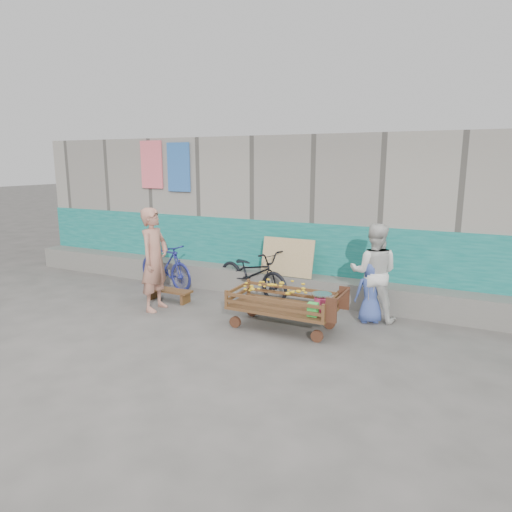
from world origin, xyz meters
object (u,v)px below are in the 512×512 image
at_px(woman, 374,273).
at_px(bicycle_blue, 165,265).
at_px(banana_cart, 281,297).
at_px(bicycle_dark, 252,273).
at_px(child, 371,292).
at_px(bench, 169,292).
at_px(vendor_man, 155,260).

xyz_separation_m(woman, bicycle_blue, (-4.17, 0.06, -0.32)).
relative_size(banana_cart, bicycle_dark, 0.98).
distance_m(banana_cart, child, 1.46).
distance_m(bench, bicycle_blue, 0.97).
bearing_deg(banana_cart, bicycle_blue, 160.41).
height_order(banana_cart, bicycle_dark, bicycle_dark).
height_order(woman, bicycle_dark, woman).
relative_size(bench, vendor_man, 0.51).
relative_size(vendor_man, child, 1.77).
distance_m(woman, child, 0.31).
xyz_separation_m(vendor_man, bicycle_blue, (-0.70, 1.18, -0.41)).
relative_size(banana_cart, vendor_man, 0.99).
distance_m(banana_cart, vendor_man, 2.32).
relative_size(banana_cart, bench, 1.94).
height_order(child, bicycle_dark, child).
relative_size(banana_cart, bicycle_blue, 1.12).
xyz_separation_m(banana_cart, child, (1.18, 0.87, -0.00)).
distance_m(bench, vendor_man, 0.87).
distance_m(bench, bicycle_dark, 1.58).
relative_size(woman, bicycle_blue, 1.01).
height_order(vendor_man, child, vendor_man).
bearing_deg(bicycle_dark, vendor_man, 159.01).
xyz_separation_m(vendor_man, bicycle_dark, (1.17, 1.38, -0.42)).
height_order(bench, vendor_man, vendor_man).
relative_size(vendor_man, bicycle_blue, 1.13).
bearing_deg(child, bench, -17.03).
bearing_deg(banana_cart, child, 36.62).
relative_size(bench, bicycle_dark, 0.51).
distance_m(child, bicycle_dark, 2.32).
bearing_deg(woman, banana_cart, 31.74).
bearing_deg(woman, bicycle_dark, -15.08).
relative_size(woman, child, 1.58).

